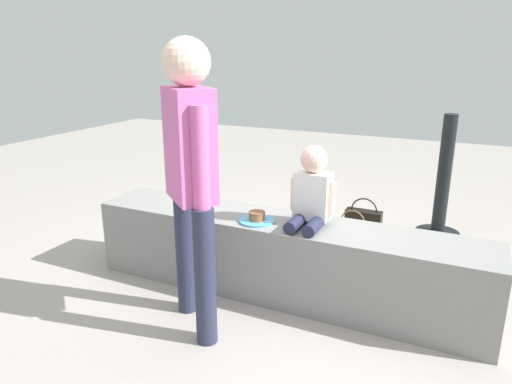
{
  "coord_description": "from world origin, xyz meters",
  "views": [
    {
      "loc": [
        1.02,
        -2.54,
        1.52
      ],
      "look_at": [
        -0.06,
        -0.26,
        0.75
      ],
      "focal_mm": 32.87,
      "sensor_mm": 36.0,
      "label": 1
    }
  ],
  "objects_px": {
    "cake_plate": "(257,218)",
    "water_bottle_near_gift": "(227,223)",
    "party_cup_red": "(316,233)",
    "gift_bag": "(408,257)",
    "handbag_black_leather": "(363,221)",
    "child_seated": "(312,191)",
    "cake_box_white": "(287,243)",
    "adult_standing": "(190,163)",
    "handbag_brown_canvas": "(352,235)"
  },
  "relations": [
    {
      "from": "cake_plate",
      "to": "handbag_black_leather",
      "type": "height_order",
      "value": "cake_plate"
    },
    {
      "from": "cake_box_white",
      "to": "handbag_brown_canvas",
      "type": "bearing_deg",
      "value": 27.05
    },
    {
      "from": "cake_plate",
      "to": "party_cup_red",
      "type": "bearing_deg",
      "value": 86.8
    },
    {
      "from": "gift_bag",
      "to": "handbag_black_leather",
      "type": "height_order",
      "value": "gift_bag"
    },
    {
      "from": "gift_bag",
      "to": "handbag_brown_canvas",
      "type": "bearing_deg",
      "value": 146.55
    },
    {
      "from": "child_seated",
      "to": "party_cup_red",
      "type": "distance_m",
      "value": 1.17
    },
    {
      "from": "child_seated",
      "to": "cake_box_white",
      "type": "relative_size",
      "value": 1.51
    },
    {
      "from": "cake_box_white",
      "to": "handbag_black_leather",
      "type": "relative_size",
      "value": 1.02
    },
    {
      "from": "cake_plate",
      "to": "cake_box_white",
      "type": "bearing_deg",
      "value": 95.99
    },
    {
      "from": "cake_plate",
      "to": "handbag_brown_canvas",
      "type": "bearing_deg",
      "value": 68.27
    },
    {
      "from": "cake_box_white",
      "to": "handbag_black_leather",
      "type": "bearing_deg",
      "value": 54.32
    },
    {
      "from": "water_bottle_near_gift",
      "to": "handbag_black_leather",
      "type": "distance_m",
      "value": 1.17
    },
    {
      "from": "water_bottle_near_gift",
      "to": "handbag_black_leather",
      "type": "height_order",
      "value": "handbag_black_leather"
    },
    {
      "from": "child_seated",
      "to": "handbag_brown_canvas",
      "type": "height_order",
      "value": "child_seated"
    },
    {
      "from": "party_cup_red",
      "to": "cake_box_white",
      "type": "bearing_deg",
      "value": -112.62
    },
    {
      "from": "child_seated",
      "to": "cake_box_white",
      "type": "xyz_separation_m",
      "value": [
        -0.39,
        0.62,
        -0.65
      ]
    },
    {
      "from": "cake_plate",
      "to": "water_bottle_near_gift",
      "type": "height_order",
      "value": "cake_plate"
    },
    {
      "from": "party_cup_red",
      "to": "handbag_brown_canvas",
      "type": "height_order",
      "value": "handbag_brown_canvas"
    },
    {
      "from": "party_cup_red",
      "to": "cake_plate",
      "type": "bearing_deg",
      "value": -93.2
    },
    {
      "from": "child_seated",
      "to": "cake_plate",
      "type": "bearing_deg",
      "value": -163.38
    },
    {
      "from": "adult_standing",
      "to": "cake_plate",
      "type": "distance_m",
      "value": 0.65
    },
    {
      "from": "adult_standing",
      "to": "water_bottle_near_gift",
      "type": "xyz_separation_m",
      "value": [
        -0.53,
        1.33,
        -0.87
      ]
    },
    {
      "from": "cake_box_white",
      "to": "handbag_brown_canvas",
      "type": "distance_m",
      "value": 0.51
    },
    {
      "from": "gift_bag",
      "to": "cake_box_white",
      "type": "relative_size",
      "value": 1.1
    },
    {
      "from": "adult_standing",
      "to": "party_cup_red",
      "type": "bearing_deg",
      "value": 81.53
    },
    {
      "from": "cake_plate",
      "to": "party_cup_red",
      "type": "xyz_separation_m",
      "value": [
        0.06,
        1.03,
        -0.46
      ]
    },
    {
      "from": "cake_plate",
      "to": "party_cup_red",
      "type": "distance_m",
      "value": 1.13
    },
    {
      "from": "cake_box_white",
      "to": "handbag_black_leather",
      "type": "xyz_separation_m",
      "value": [
        0.45,
        0.63,
        0.05
      ]
    },
    {
      "from": "handbag_brown_canvas",
      "to": "cake_plate",
      "type": "bearing_deg",
      "value": -111.73
    },
    {
      "from": "gift_bag",
      "to": "handbag_black_leather",
      "type": "bearing_deg",
      "value": 123.22
    },
    {
      "from": "gift_bag",
      "to": "water_bottle_near_gift",
      "type": "distance_m",
      "value": 1.55
    },
    {
      "from": "cake_box_white",
      "to": "child_seated",
      "type": "bearing_deg",
      "value": -57.81
    },
    {
      "from": "gift_bag",
      "to": "party_cup_red",
      "type": "height_order",
      "value": "gift_bag"
    },
    {
      "from": "cake_box_white",
      "to": "adult_standing",
      "type": "bearing_deg",
      "value": -94.37
    },
    {
      "from": "adult_standing",
      "to": "handbag_brown_canvas",
      "type": "bearing_deg",
      "value": 68.94
    },
    {
      "from": "handbag_black_leather",
      "to": "handbag_brown_canvas",
      "type": "bearing_deg",
      "value": -90.09
    },
    {
      "from": "water_bottle_near_gift",
      "to": "child_seated",
      "type": "bearing_deg",
      "value": -37.47
    },
    {
      "from": "handbag_brown_canvas",
      "to": "adult_standing",
      "type": "bearing_deg",
      "value": -111.06
    },
    {
      "from": "cake_plate",
      "to": "gift_bag",
      "type": "bearing_deg",
      "value": 37.35
    },
    {
      "from": "water_bottle_near_gift",
      "to": "adult_standing",
      "type": "bearing_deg",
      "value": -68.41
    },
    {
      "from": "child_seated",
      "to": "cake_box_white",
      "type": "distance_m",
      "value": 0.98
    },
    {
      "from": "child_seated",
      "to": "gift_bag",
      "type": "bearing_deg",
      "value": 46.22
    },
    {
      "from": "adult_standing",
      "to": "gift_bag",
      "type": "relative_size",
      "value": 4.48
    },
    {
      "from": "handbag_black_leather",
      "to": "party_cup_red",
      "type": "bearing_deg",
      "value": -135.74
    },
    {
      "from": "adult_standing",
      "to": "cake_plate",
      "type": "relative_size",
      "value": 7.04
    },
    {
      "from": "adult_standing",
      "to": "gift_bag",
      "type": "bearing_deg",
      "value": 47.65
    },
    {
      "from": "child_seated",
      "to": "gift_bag",
      "type": "relative_size",
      "value": 1.37
    },
    {
      "from": "gift_bag",
      "to": "water_bottle_near_gift",
      "type": "bearing_deg",
      "value": 171.65
    },
    {
      "from": "child_seated",
      "to": "adult_standing",
      "type": "xyz_separation_m",
      "value": [
        -0.48,
        -0.56,
        0.24
      ]
    },
    {
      "from": "child_seated",
      "to": "water_bottle_near_gift",
      "type": "height_order",
      "value": "child_seated"
    }
  ]
}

